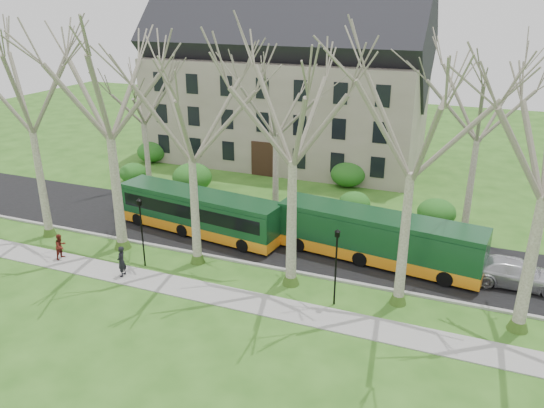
{
  "coord_description": "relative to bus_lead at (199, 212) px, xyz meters",
  "views": [
    {
      "loc": [
        11.93,
        -25.1,
        15.42
      ],
      "look_at": [
        0.83,
        3.0,
        3.6
      ],
      "focal_mm": 35.0,
      "sensor_mm": 36.0,
      "label": 1
    }
  ],
  "objects": [
    {
      "name": "hedges",
      "position": [
        0.52,
        9.46,
        -0.58
      ],
      "size": [
        30.6,
        8.6,
        2.0
      ],
      "color": "#164E17",
      "rests_on": "ground"
    },
    {
      "name": "sedan",
      "position": [
        20.25,
        0.13,
        -0.75
      ],
      "size": [
        5.37,
        2.33,
        1.54
      ],
      "primitive_type": "imported",
      "rotation": [
        0.0,
        0.0,
        1.6
      ],
      "color": "silver",
      "rests_on": "road"
    },
    {
      "name": "building",
      "position": [
        -0.81,
        19.46,
        6.49
      ],
      "size": [
        26.5,
        12.2,
        16.0
      ],
      "color": "gray",
      "rests_on": "ground"
    },
    {
      "name": "bus_follow",
      "position": [
        12.3,
        0.29,
        0.06
      ],
      "size": [
        12.89,
        4.23,
        3.17
      ],
      "primitive_type": null,
      "rotation": [
        0.0,
        0.0,
        -0.13
      ],
      "color": "#113E1F",
      "rests_on": "road"
    },
    {
      "name": "tree_row_far",
      "position": [
        3.86,
        6.46,
        4.42
      ],
      "size": [
        33.0,
        7.0,
        12.0
      ],
      "color": "gray",
      "rests_on": "ground"
    },
    {
      "name": "lamp_row",
      "position": [
        5.19,
        -5.54,
        0.99
      ],
      "size": [
        36.22,
        0.22,
        4.3
      ],
      "color": "black",
      "rests_on": "ground"
    },
    {
      "name": "tree_row_verge",
      "position": [
        5.19,
        -4.24,
        5.42
      ],
      "size": [
        49.0,
        7.0,
        14.0
      ],
      "color": "gray",
      "rests_on": "ground"
    },
    {
      "name": "pedestrian_a",
      "position": [
        -1.24,
        -7.17,
        -0.58
      ],
      "size": [
        0.57,
        0.76,
        1.89
      ],
      "primitive_type": "imported",
      "rotation": [
        0.0,
        0.0,
        -1.39
      ],
      "color": "black",
      "rests_on": "sidewalk"
    },
    {
      "name": "bus_lead",
      "position": [
        0.0,
        0.0,
        0.0
      ],
      "size": [
        12.39,
        4.11,
        3.04
      ],
      "primitive_type": null,
      "rotation": [
        0.0,
        0.0,
        -0.13
      ],
      "color": "#113E1F",
      "rests_on": "road"
    },
    {
      "name": "pedestrian_b",
      "position": [
        -6.17,
        -6.7,
        -0.7
      ],
      "size": [
        0.65,
        0.81,
        1.64
      ],
      "primitive_type": "imported",
      "rotation": [
        0.0,
        0.0,
        1.54
      ],
      "color": "maroon",
      "rests_on": "sidewalk"
    },
    {
      "name": "road",
      "position": [
        5.19,
        0.96,
        -1.55
      ],
      "size": [
        80.0,
        8.0,
        0.06
      ],
      "primitive_type": "cube",
      "color": "black",
      "rests_on": "ground"
    },
    {
      "name": "curb",
      "position": [
        5.19,
        -3.04,
        -1.51
      ],
      "size": [
        80.0,
        0.25,
        0.14
      ],
      "primitive_type": "cube",
      "color": "#A5A39E",
      "rests_on": "ground"
    },
    {
      "name": "sidewalk",
      "position": [
        5.19,
        -7.04,
        -1.55
      ],
      "size": [
        70.0,
        2.0,
        0.06
      ],
      "primitive_type": "cube",
      "color": "gray",
      "rests_on": "ground"
    },
    {
      "name": "ground",
      "position": [
        5.19,
        -4.54,
        -1.58
      ],
      "size": [
        120.0,
        120.0,
        0.0
      ],
      "primitive_type": "plane",
      "color": "#2C5B1A",
      "rests_on": "ground"
    }
  ]
}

